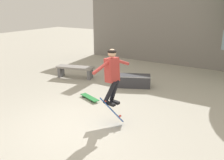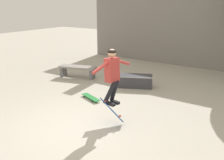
% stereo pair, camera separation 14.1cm
% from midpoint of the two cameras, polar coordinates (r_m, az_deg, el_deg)
% --- Properties ---
extents(ground_plane, '(40.00, 40.00, 0.00)m').
position_cam_midpoint_polar(ground_plane, '(6.58, -7.99, -10.60)').
color(ground_plane, '#B2AD9E').
extents(building_backdrop, '(10.98, 0.52, 5.01)m').
position_cam_midpoint_polar(building_backdrop, '(13.02, 15.10, 11.88)').
color(building_backdrop, gray).
rests_on(building_backdrop, ground_plane).
extents(park_bench, '(1.65, 0.89, 0.49)m').
position_cam_midpoint_polar(park_bench, '(10.66, -8.80, 2.37)').
color(park_bench, gray).
rests_on(park_bench, ground_plane).
extents(skate_ledge, '(1.40, 1.05, 0.46)m').
position_cam_midpoint_polar(skate_ledge, '(9.45, 4.38, -0.19)').
color(skate_ledge, '#38383D').
rests_on(skate_ledge, ground_plane).
extents(skater, '(0.42, 1.32, 1.45)m').
position_cam_midpoint_polar(skater, '(6.26, -0.64, 1.81)').
color(skater, '#B23833').
extents(skateboard_flipping, '(0.77, 0.31, 0.67)m').
position_cam_midpoint_polar(skateboard_flipping, '(6.54, -0.72, -6.83)').
color(skateboard_flipping, '#2D519E').
extents(skateboard_resting, '(0.88, 0.49, 0.08)m').
position_cam_midpoint_polar(skateboard_resting, '(8.28, -5.63, -3.96)').
color(skateboard_resting, '#237F38').
rests_on(skateboard_resting, ground_plane).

